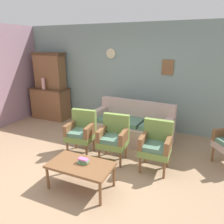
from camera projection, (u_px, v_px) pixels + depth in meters
ground_plane at (82, 174)px, 3.77m from camera, size 7.68×7.68×0.00m
wall_back_with_decor at (133, 77)px, 5.65m from camera, size 6.40×0.09×2.70m
side_cabinet at (51, 103)px, 6.54m from camera, size 1.16×0.55×0.93m
cabinet_upper_hutch at (50, 70)px, 6.31m from camera, size 0.99×0.38×1.03m
vase_on_cabinet at (43, 84)px, 6.21m from camera, size 0.10×0.10×0.32m
floral_couch at (132, 127)px, 5.05m from camera, size 1.92×0.94×0.90m
armchair_by_doorway at (81, 130)px, 4.39m from camera, size 0.57×0.54×0.90m
armchair_near_cabinet at (114, 136)px, 4.11m from camera, size 0.56×0.53×0.90m
armchair_near_couch_end at (156, 144)px, 3.80m from camera, size 0.53×0.50×0.90m
coffee_table at (81, 167)px, 3.32m from camera, size 1.00×0.56×0.42m
book_stack_on_table at (83, 161)px, 3.31m from camera, size 0.17×0.10×0.08m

